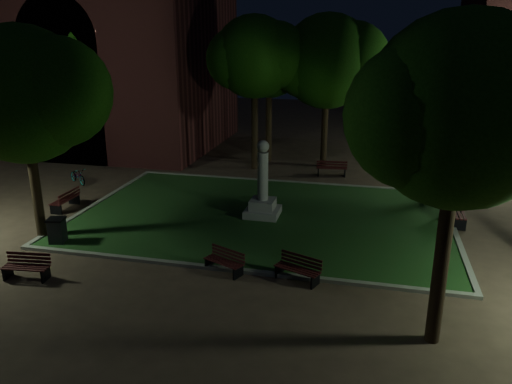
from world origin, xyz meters
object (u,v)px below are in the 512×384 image
(bench_far_side, at_px, (332,169))
(trash_bin, at_px, (57,231))
(bench_near_right, at_px, (298,269))
(bicycle, at_px, (78,176))
(monument, at_px, (263,195))
(bench_near_left, at_px, (225,262))
(bench_right_side, at_px, (454,213))
(bench_west_near, at_px, (27,267))
(bench_left_side, at_px, (66,200))

(bench_far_side, relative_size, trash_bin, 1.67)
(bench_near_right, bearing_deg, bicycle, 170.02)
(monument, xyz_separation_m, bench_near_left, (-0.10, -5.17, -0.60))
(monument, height_order, bench_near_left, monument)
(bench_near_left, relative_size, bench_near_right, 0.94)
(bench_right_side, distance_m, bench_far_side, 7.99)
(bench_near_right, distance_m, bench_west_near, 8.52)
(bench_left_side, height_order, bench_right_side, bench_right_side)
(bench_west_near, bearing_deg, bench_far_side, 53.04)
(bench_west_near, relative_size, bicycle, 0.98)
(monument, distance_m, bench_right_side, 7.79)
(bench_near_left, bearing_deg, bench_right_side, 63.28)
(bench_west_near, relative_size, bench_far_side, 0.90)
(monument, relative_size, bench_left_side, 2.04)
(bench_west_near, distance_m, bench_right_side, 15.94)
(bench_near_left, xyz_separation_m, bench_far_side, (2.34, 12.10, 0.06))
(monument, bearing_deg, bench_near_left, -91.10)
(bench_left_side, xyz_separation_m, trash_bin, (1.89, -3.41, 0.10))
(bench_far_side, distance_m, bicycle, 13.24)
(bench_near_left, relative_size, trash_bin, 1.45)
(trash_bin, bearing_deg, bench_west_near, -75.97)
(bench_near_left, bearing_deg, monument, 113.37)
(monument, bearing_deg, bench_far_side, 72.08)
(bench_west_near, bearing_deg, bench_right_side, 24.30)
(monument, xyz_separation_m, bench_near_right, (2.29, -5.19, -0.58))
(bench_far_side, height_order, trash_bin, trash_bin)
(bench_west_near, height_order, bench_right_side, bench_right_side)
(bench_left_side, bearing_deg, monument, 96.74)
(monument, height_order, bench_right_side, monument)
(bench_near_left, distance_m, bench_right_side, 10.00)
(monument, relative_size, bench_near_left, 2.21)
(monument, xyz_separation_m, trash_bin, (-6.67, -4.44, -0.45))
(bench_far_side, xyz_separation_m, bicycle, (-12.51, -4.35, -0.01))
(bench_near_left, bearing_deg, bicycle, 167.13)
(bench_right_side, height_order, trash_bin, trash_bin)
(bicycle, bearing_deg, bench_near_right, -88.63)
(bench_near_left, distance_m, trash_bin, 6.61)
(bench_left_side, xyz_separation_m, bench_right_side, (16.26, 2.14, 0.05))
(bench_right_side, relative_size, bench_far_side, 1.05)
(monument, xyz_separation_m, bench_far_side, (2.24, 6.94, -0.54))
(monument, distance_m, bench_far_side, 7.31)
(trash_bin, bearing_deg, bench_near_right, -4.77)
(trash_bin, bearing_deg, bench_left_side, 119.00)
(bench_west_near, bearing_deg, bench_left_side, 106.66)
(monument, relative_size, bench_west_near, 2.13)
(monument, distance_m, bench_left_side, 8.64)
(bench_near_left, xyz_separation_m, bicycle, (-10.16, 7.75, 0.05))
(bench_near_left, bearing_deg, trash_bin, -161.81)
(monument, height_order, bench_near_right, monument)
(trash_bin, bearing_deg, monument, 33.68)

